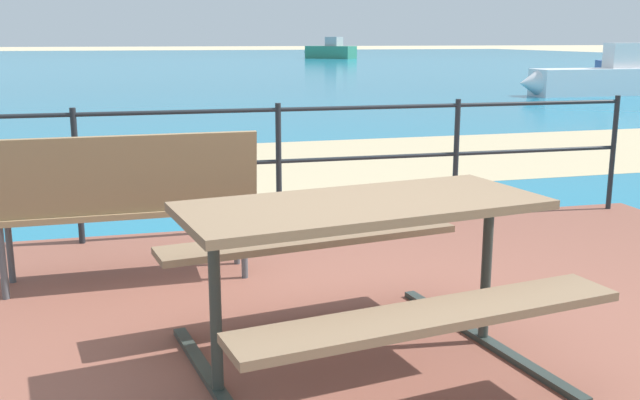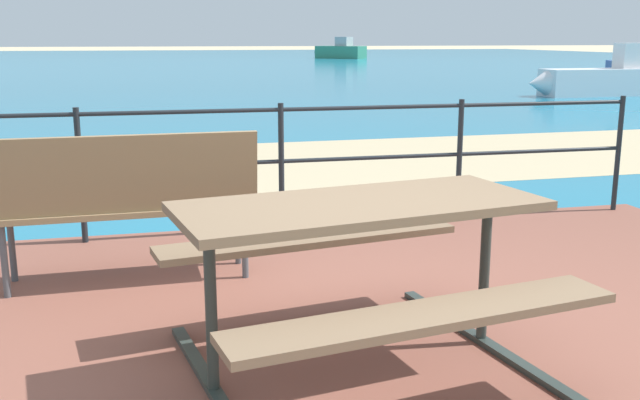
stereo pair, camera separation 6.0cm
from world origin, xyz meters
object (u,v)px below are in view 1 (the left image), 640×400
(boat_near, at_px, (614,78))
(boat_mid, at_px, (330,51))
(picnic_table, at_px, (363,244))
(park_bench, at_px, (125,196))

(boat_near, height_order, boat_mid, boat_mid)
(boat_mid, bearing_deg, boat_near, 131.50)
(picnic_table, height_order, boat_mid, boat_mid)
(picnic_table, relative_size, boat_near, 0.34)
(picnic_table, distance_m, boat_near, 18.32)
(boat_mid, bearing_deg, park_bench, 117.32)
(park_bench, height_order, boat_near, boat_near)
(park_bench, xyz_separation_m, boat_near, (12.61, 12.76, -0.17))
(park_bench, bearing_deg, picnic_table, 124.33)
(park_bench, bearing_deg, boat_mid, -107.91)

